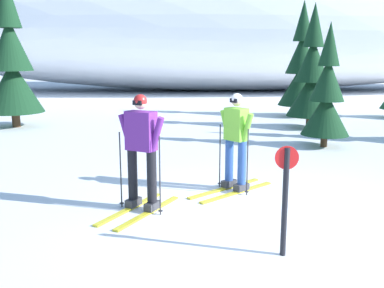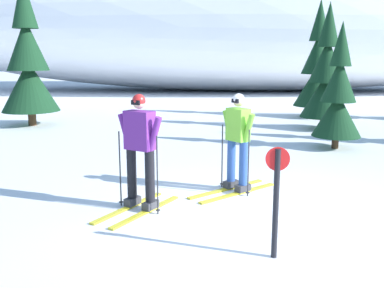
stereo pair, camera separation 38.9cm
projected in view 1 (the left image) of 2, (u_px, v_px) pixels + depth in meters
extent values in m
plane|color=white|center=(252.00, 216.00, 6.54)|extent=(120.00, 120.00, 0.00)
cube|color=gold|center=(237.00, 192.00, 7.63)|extent=(1.40, 1.21, 0.03)
cube|color=gold|center=(225.00, 188.00, 7.86)|extent=(1.40, 1.21, 0.03)
cube|color=#38383D|center=(241.00, 187.00, 7.68)|extent=(0.30, 0.29, 0.12)
cube|color=#38383D|center=(229.00, 183.00, 7.91)|extent=(0.30, 0.29, 0.12)
cylinder|color=#2D519E|center=(242.00, 163.00, 7.59)|extent=(0.15, 0.15, 0.77)
cylinder|color=#2D519E|center=(229.00, 160.00, 7.82)|extent=(0.15, 0.15, 0.77)
cube|color=#75C638|center=(236.00, 124.00, 7.57)|extent=(0.43, 0.45, 0.57)
cylinder|color=#75C638|center=(247.00, 129.00, 7.41)|extent=(0.25, 0.27, 0.58)
cylinder|color=#75C638|center=(226.00, 126.00, 7.76)|extent=(0.25, 0.27, 0.58)
sphere|color=beige|center=(237.00, 101.00, 7.49)|extent=(0.19, 0.19, 0.19)
sphere|color=white|center=(237.00, 99.00, 7.48)|extent=(0.21, 0.21, 0.21)
cube|color=black|center=(234.00, 101.00, 7.44)|extent=(0.12, 0.14, 0.07)
cylinder|color=#2D2D33|center=(247.00, 162.00, 7.41)|extent=(0.02, 0.02, 1.16)
cylinder|color=#2D2D33|center=(247.00, 192.00, 7.52)|extent=(0.07, 0.07, 0.01)
cylinder|color=#2D2D33|center=(220.00, 156.00, 7.90)|extent=(0.02, 0.02, 1.16)
cylinder|color=#2D2D33|center=(220.00, 183.00, 8.01)|extent=(0.07, 0.07, 0.01)
cube|color=gold|center=(149.00, 212.00, 6.65)|extent=(0.90, 1.48, 0.03)
cube|color=gold|center=(130.00, 209.00, 6.82)|extent=(0.90, 1.48, 0.03)
cube|color=#38383D|center=(152.00, 206.00, 6.72)|extent=(0.26, 0.31, 0.12)
cube|color=#38383D|center=(133.00, 202.00, 6.89)|extent=(0.26, 0.31, 0.12)
cylinder|color=black|center=(152.00, 177.00, 6.63)|extent=(0.15, 0.15, 0.81)
cylinder|color=black|center=(133.00, 174.00, 6.80)|extent=(0.15, 0.15, 0.81)
cube|color=#6B2889|center=(141.00, 131.00, 6.57)|extent=(0.51, 0.43, 0.60)
cylinder|color=#6B2889|center=(156.00, 136.00, 6.45)|extent=(0.29, 0.22, 0.58)
cylinder|color=#6B2889|center=(126.00, 133.00, 6.71)|extent=(0.29, 0.22, 0.58)
sphere|color=beige|center=(140.00, 103.00, 6.49)|extent=(0.19, 0.19, 0.19)
sphere|color=red|center=(140.00, 101.00, 6.48)|extent=(0.21, 0.21, 0.21)
cube|color=black|center=(137.00, 103.00, 6.42)|extent=(0.15, 0.11, 0.07)
cylinder|color=#2D2D33|center=(160.00, 176.00, 6.48)|extent=(0.02, 0.02, 1.22)
cylinder|color=#2D2D33|center=(160.00, 211.00, 6.59)|extent=(0.07, 0.07, 0.01)
cylinder|color=#2D2D33|center=(121.00, 170.00, 6.82)|extent=(0.02, 0.02, 1.22)
cylinder|color=#2D2D33|center=(122.00, 203.00, 6.93)|extent=(0.07, 0.07, 0.01)
cylinder|color=#47301E|center=(16.00, 117.00, 14.65)|extent=(0.27, 0.27, 0.68)
cone|color=#14381E|center=(13.00, 87.00, 14.45)|extent=(1.93, 1.93, 1.73)
cone|color=#14381E|center=(10.00, 44.00, 14.17)|extent=(1.39, 1.39, 1.73)
cone|color=#14381E|center=(6.00, 0.00, 13.90)|extent=(0.85, 0.85, 1.73)
cylinder|color=#47301E|center=(324.00, 139.00, 11.49)|extent=(0.17, 0.17, 0.44)
cone|color=#14381E|center=(326.00, 114.00, 11.35)|extent=(1.25, 1.25, 1.12)
cone|color=#14381E|center=(328.00, 79.00, 11.17)|extent=(0.90, 0.90, 1.12)
cone|color=#14381E|center=(330.00, 44.00, 10.99)|extent=(0.55, 0.55, 1.12)
cylinder|color=#47301E|center=(309.00, 120.00, 14.45)|extent=(0.22, 0.22, 0.55)
cone|color=#14381E|center=(311.00, 95.00, 14.28)|extent=(1.56, 1.56, 1.40)
cone|color=#14381E|center=(313.00, 60.00, 14.06)|extent=(1.13, 1.13, 1.40)
cone|color=#14381E|center=(315.00, 25.00, 13.84)|extent=(0.69, 0.69, 1.40)
cylinder|color=#47301E|center=(299.00, 109.00, 17.23)|extent=(0.24, 0.24, 0.60)
cone|color=#14381E|center=(300.00, 86.00, 17.05)|extent=(1.73, 1.73, 1.55)
cone|color=#14381E|center=(302.00, 53.00, 16.80)|extent=(1.24, 1.24, 1.55)
cone|color=#14381E|center=(304.00, 20.00, 16.55)|extent=(0.76, 0.76, 1.55)
ellipsoid|color=white|center=(225.00, 14.00, 29.46)|extent=(50.74, 15.38, 10.26)
cylinder|color=black|center=(285.00, 203.00, 5.14)|extent=(0.07, 0.07, 1.33)
cylinder|color=red|center=(287.00, 158.00, 5.03)|extent=(0.28, 0.02, 0.28)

